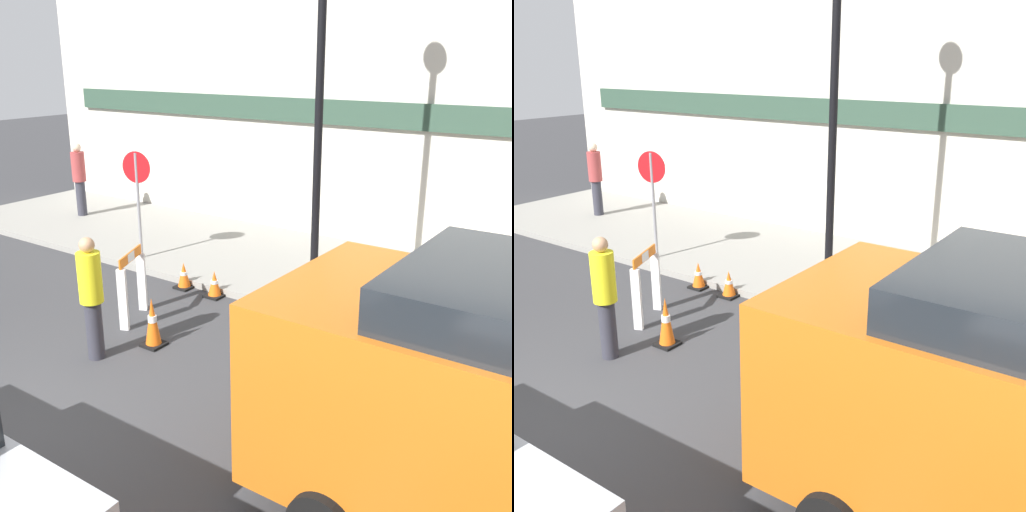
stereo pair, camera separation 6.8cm
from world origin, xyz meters
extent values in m
plane|color=#38383A|center=(0.00, 0.00, 0.00)|extent=(60.00, 60.00, 0.00)
cube|color=gray|center=(0.00, 6.39, 0.06)|extent=(18.00, 3.79, 0.12)
cube|color=beige|center=(0.00, 8.37, 2.75)|extent=(18.00, 0.12, 5.50)
cube|color=#2D4738|center=(0.00, 8.26, 2.80)|extent=(16.20, 0.10, 0.50)
cylinder|color=black|center=(0.90, 5.23, 0.24)|extent=(0.29, 0.29, 0.24)
cylinder|color=black|center=(0.90, 5.23, 3.17)|extent=(0.13, 0.13, 6.10)
cylinder|color=gray|center=(-2.81, 4.93, 1.15)|extent=(0.06, 0.06, 2.06)
cylinder|color=red|center=(-2.81, 4.93, 1.91)|extent=(0.59, 0.15, 0.60)
cube|color=white|center=(2.09, 3.98, 0.43)|extent=(0.14, 0.12, 0.86)
cube|color=white|center=(1.69, 4.72, 0.43)|extent=(0.14, 0.12, 0.86)
cube|color=orange|center=(1.89, 4.35, 0.93)|extent=(0.45, 0.81, 0.15)
cube|color=white|center=(1.89, 4.35, 0.93)|extent=(0.15, 0.25, 0.14)
cube|color=white|center=(-1.15, 3.30, 0.48)|extent=(0.14, 0.11, 0.96)
cube|color=white|center=(-0.84, 2.61, 0.48)|extent=(0.14, 0.11, 0.96)
cube|color=orange|center=(-0.99, 2.96, 1.03)|extent=(0.35, 0.75, 0.15)
cube|color=white|center=(-0.99, 2.96, 1.03)|extent=(0.13, 0.24, 0.14)
cube|color=black|center=(-1.24, 4.40, 0.02)|extent=(0.30, 0.30, 0.04)
cone|color=orange|center=(-1.24, 4.40, 0.26)|extent=(0.23, 0.22, 0.43)
cylinder|color=white|center=(-1.24, 4.40, 0.28)|extent=(0.13, 0.13, 0.06)
cube|color=black|center=(-0.54, 4.39, 0.02)|extent=(0.30, 0.30, 0.04)
cone|color=orange|center=(-0.54, 4.39, 0.25)|extent=(0.23, 0.22, 0.42)
cylinder|color=white|center=(-0.54, 4.39, 0.27)|extent=(0.13, 0.13, 0.06)
cube|color=black|center=(-0.12, 2.48, 0.02)|extent=(0.30, 0.30, 0.04)
cone|color=orange|center=(-0.12, 2.48, 0.38)|extent=(0.22, 0.22, 0.69)
cylinder|color=white|center=(-0.12, 2.48, 0.42)|extent=(0.13, 0.13, 0.10)
cylinder|color=#33333D|center=(-0.51, 1.79, 0.41)|extent=(0.30, 0.30, 0.82)
cylinder|color=yellow|center=(-0.51, 1.79, 1.16)|extent=(0.42, 0.42, 0.68)
sphere|color=tan|center=(-0.51, 1.79, 1.61)|extent=(0.28, 0.28, 0.20)
cylinder|color=#33333D|center=(-6.41, 6.45, 0.55)|extent=(0.28, 0.28, 0.85)
cylinder|color=#A33D3D|center=(-6.41, 6.45, 1.33)|extent=(0.39, 0.39, 0.71)
sphere|color=beige|center=(-6.41, 6.45, 1.80)|extent=(0.26, 0.26, 0.22)
cylinder|color=black|center=(3.65, 2.64, 0.30)|extent=(0.60, 0.18, 0.60)
camera|label=1|loc=(5.44, -2.95, 3.91)|focal=42.00mm
camera|label=2|loc=(5.49, -2.91, 3.91)|focal=42.00mm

